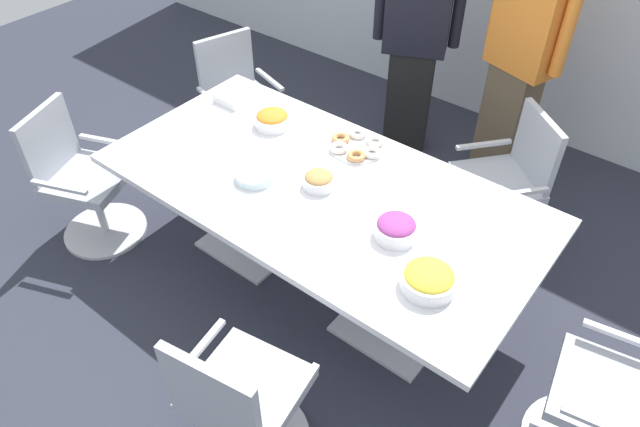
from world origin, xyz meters
The scene contains 16 objects.
ground_plane centered at (0.00, 0.00, -0.01)m, with size 10.00×10.00×0.01m, color #2D303D.
conference_table centered at (0.00, 0.00, 0.63)m, with size 2.40×1.20×0.75m.
office_chair_0 centered at (1.70, -0.06, 0.41)m, with size 0.62×0.62×0.91m.
office_chair_1 centered at (0.65, 1.01, 0.41)m, with size 0.76×0.76×0.91m.
office_chair_2 centered at (-1.32, 0.69, 0.41)m, with size 0.68×0.68×0.91m.
office_chair_3 centered at (-1.45, -0.58, 0.41)m, with size 0.70×0.70×0.91m.
office_chair_4 centered at (0.41, -1.07, 0.41)m, with size 0.62×0.62×0.91m.
person_standing_0 centered at (-0.37, 1.56, 0.88)m, with size 0.59×0.38×1.70m.
person_standing_1 centered at (0.37, 1.63, 0.98)m, with size 0.61×0.34×1.86m.
snack_bowl_chips_orange centered at (-0.58, 0.27, 0.80)m, with size 0.22×0.22×0.10m.
snack_bowl_candy_mix centered at (0.53, -0.08, 0.80)m, with size 0.21×0.21×0.11m.
snack_bowl_chips_yellow centered at (0.81, -0.26, 0.80)m, with size 0.25×0.25×0.11m.
snack_bowl_cookies centered at (0.00, -0.01, 0.80)m, with size 0.17×0.17×0.09m.
donut_platter centered at (-0.04, 0.40, 0.77)m, with size 0.33×0.32×0.04m.
plate_stack centered at (-0.31, -0.17, 0.77)m, with size 0.21×0.21×0.05m.
napkin_pile centered at (-0.97, 0.34, 0.78)m, with size 0.19×0.19×0.05m, color white.
Camera 1 is at (1.50, -1.91, 2.73)m, focal length 32.88 mm.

